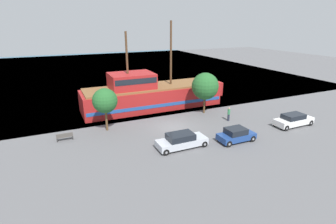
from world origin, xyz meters
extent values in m
plane|color=#5B5B5E|center=(0.00, 0.00, 0.00)|extent=(160.00, 160.00, 0.00)
plane|color=#38667F|center=(0.00, 44.00, 0.00)|extent=(80.00, 80.00, 0.00)
cube|color=#A31E1E|center=(0.56, 8.13, 1.45)|extent=(19.56, 5.50, 2.89)
cube|color=#234C93|center=(0.56, 8.13, 1.01)|extent=(19.17, 5.58, 0.45)
cube|color=#A31E1E|center=(10.94, 8.13, 1.88)|extent=(1.40, 3.02, 2.03)
cube|color=brown|center=(0.56, 8.13, 3.02)|extent=(18.78, 5.06, 0.25)
cube|color=#A31E1E|center=(-2.37, 8.13, 4.15)|extent=(5.87, 4.40, 2.02)
cube|color=black|center=(-2.37, 8.13, 4.45)|extent=(5.58, 4.46, 0.73)
cylinder|color=#4C331E|center=(3.50, 8.13, 7.51)|extent=(0.28, 0.28, 8.73)
cylinder|color=#4C331E|center=(-2.86, 8.13, 6.85)|extent=(0.28, 0.28, 7.42)
cube|color=#B7B2A8|center=(9.50, 16.42, 0.37)|extent=(5.49, 2.08, 0.74)
cube|color=silver|center=(9.09, 16.42, 1.17)|extent=(2.20, 1.62, 0.86)
cube|color=black|center=(9.75, 16.42, 1.17)|extent=(0.12, 1.46, 0.69)
cube|color=#B7BCC6|center=(-1.45, -5.10, 0.56)|extent=(4.99, 1.87, 0.65)
cube|color=black|center=(-1.60, -5.10, 1.18)|extent=(2.59, 1.68, 0.60)
cylinder|color=black|center=(0.61, -5.94, 0.31)|extent=(0.62, 0.22, 0.62)
cylinder|color=gray|center=(0.61, -5.94, 0.31)|extent=(0.24, 0.25, 0.24)
cylinder|color=black|center=(0.61, -4.26, 0.31)|extent=(0.62, 0.22, 0.62)
cylinder|color=gray|center=(0.61, -4.26, 0.31)|extent=(0.24, 0.25, 0.24)
cylinder|color=black|center=(-3.51, -5.94, 0.31)|extent=(0.62, 0.22, 0.62)
cylinder|color=gray|center=(-3.51, -5.94, 0.31)|extent=(0.24, 0.25, 0.24)
cylinder|color=black|center=(-3.51, -4.26, 0.31)|extent=(0.62, 0.22, 0.62)
cylinder|color=gray|center=(-3.51, -4.26, 0.31)|extent=(0.24, 0.25, 0.24)
cube|color=navy|center=(4.29, -6.15, 0.55)|extent=(3.88, 1.74, 0.61)
cube|color=black|center=(4.18, -6.15, 1.16)|extent=(2.02, 1.57, 0.60)
cylinder|color=black|center=(5.78, -6.93, 0.33)|extent=(0.65, 0.22, 0.65)
cylinder|color=gray|center=(5.78, -6.93, 0.33)|extent=(0.25, 0.25, 0.25)
cylinder|color=black|center=(5.78, -5.37, 0.33)|extent=(0.65, 0.22, 0.65)
cylinder|color=gray|center=(5.78, -5.37, 0.33)|extent=(0.25, 0.25, 0.25)
cylinder|color=black|center=(2.81, -6.93, 0.33)|extent=(0.65, 0.22, 0.65)
cylinder|color=gray|center=(2.81, -6.93, 0.33)|extent=(0.25, 0.25, 0.25)
cylinder|color=black|center=(2.81, -5.37, 0.33)|extent=(0.65, 0.22, 0.65)
cylinder|color=gray|center=(2.81, -5.37, 0.33)|extent=(0.25, 0.25, 0.25)
cube|color=white|center=(13.14, -5.51, 0.60)|extent=(4.87, 1.74, 0.70)
cube|color=black|center=(13.00, -5.51, 1.22)|extent=(2.53, 1.57, 0.55)
cylinder|color=black|center=(15.11, -6.29, 0.34)|extent=(0.67, 0.22, 0.67)
cylinder|color=gray|center=(15.11, -6.29, 0.34)|extent=(0.26, 0.25, 0.26)
cylinder|color=black|center=(15.11, -4.73, 0.34)|extent=(0.67, 0.22, 0.67)
cylinder|color=gray|center=(15.11, -4.73, 0.34)|extent=(0.26, 0.25, 0.26)
cylinder|color=black|center=(11.18, -6.29, 0.34)|extent=(0.67, 0.22, 0.67)
cylinder|color=gray|center=(11.18, -6.29, 0.34)|extent=(0.26, 0.25, 0.26)
cylinder|color=black|center=(11.18, -4.73, 0.34)|extent=(0.67, 0.22, 0.67)
cylinder|color=gray|center=(11.18, -4.73, 0.34)|extent=(0.26, 0.25, 0.26)
cylinder|color=red|center=(0.44, -3.10, 0.28)|extent=(0.22, 0.22, 0.56)
sphere|color=red|center=(0.44, -3.10, 0.64)|extent=(0.25, 0.25, 0.25)
cylinder|color=red|center=(0.28, -3.10, 0.31)|extent=(0.10, 0.09, 0.09)
cylinder|color=red|center=(0.60, -3.10, 0.31)|extent=(0.10, 0.09, 0.09)
cube|color=#4C4742|center=(-11.77, 1.33, 0.42)|extent=(1.63, 0.45, 0.05)
cube|color=#4C4742|center=(-11.77, 1.13, 0.65)|extent=(1.63, 0.06, 0.40)
cube|color=#2D2D2D|center=(-12.53, 1.33, 0.20)|extent=(0.12, 0.36, 0.40)
cube|color=#2D2D2D|center=(-11.02, 1.33, 0.20)|extent=(0.12, 0.36, 0.40)
cylinder|color=#232838|center=(7.19, -0.96, 0.43)|extent=(0.27, 0.27, 0.85)
cylinder|color=#337F4C|center=(7.19, -0.96, 1.18)|extent=(0.32, 0.32, 0.66)
sphere|color=tan|center=(7.19, -0.96, 1.62)|extent=(0.23, 0.23, 0.23)
cylinder|color=brown|center=(-7.21, 2.23, 1.16)|extent=(0.24, 0.24, 2.33)
sphere|color=#235B28|center=(-7.21, 2.23, 3.50)|extent=(2.75, 2.75, 2.75)
cylinder|color=brown|center=(6.02, 2.88, 1.09)|extent=(0.24, 0.24, 2.19)
sphere|color=#235B28|center=(6.02, 2.88, 3.69)|extent=(3.54, 3.54, 3.54)
camera|label=1|loc=(-12.22, -25.68, 11.62)|focal=28.00mm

